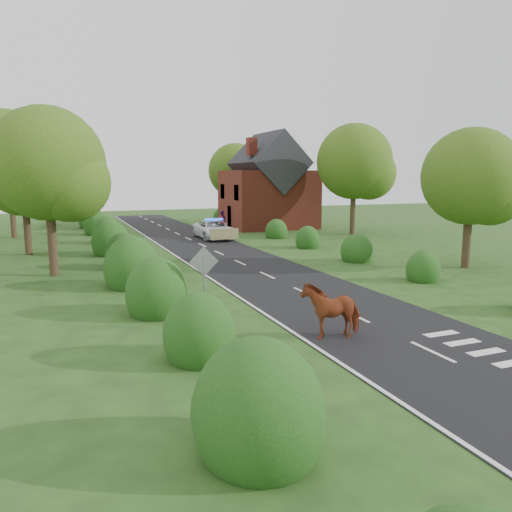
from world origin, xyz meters
name	(u,v)px	position (x,y,z in m)	size (l,w,h in m)	color
ground	(355,316)	(0.00, 0.00, 0.00)	(120.00, 120.00, 0.00)	#253F19
road	(224,255)	(0.00, 15.00, 0.01)	(6.00, 70.00, 0.02)	black
road_markings	(209,262)	(-1.60, 12.93, 0.03)	(4.96, 70.00, 0.01)	white
hedgerow_left	(125,258)	(-6.51, 11.69, 0.75)	(2.75, 50.41, 3.00)	#1C411A
hedgerow_right	(346,249)	(6.60, 11.21, 0.55)	(2.10, 45.78, 2.10)	#1C411A
tree_left_a	(53,169)	(-9.75, 11.86, 5.34)	(5.74, 5.60, 8.38)	#332316
tree_left_b	(28,175)	(-11.25, 19.86, 5.04)	(5.74, 5.60, 8.07)	#332316
tree_left_c	(12,156)	(-12.70, 29.83, 6.53)	(6.97, 6.80, 10.22)	#332316
tree_left_d	(48,169)	(-10.23, 39.85, 5.64)	(6.15, 6.00, 8.89)	#332316
tree_right_a	(476,181)	(11.23, 5.87, 4.74)	(5.33, 5.20, 7.56)	#332316
tree_right_b	(358,165)	(14.29, 21.84, 5.94)	(6.56, 6.40, 9.40)	#332316
tree_right_c	(238,173)	(9.27, 37.85, 5.34)	(6.15, 6.00, 8.58)	#332316
road_sign	(204,271)	(-5.00, 2.00, 1.65)	(1.06, 0.08, 2.53)	gray
house	(268,189)	(9.49, 30.00, 3.79)	(8.00, 7.40, 9.17)	maroon
cow	(331,313)	(-1.92, -1.58, 0.72)	(1.07, 2.03, 1.44)	maroon
police_van	(214,229)	(1.96, 23.43, 0.75)	(2.49, 5.42, 1.64)	silver
pedestrian_red	(221,225)	(3.47, 26.42, 0.79)	(0.58, 0.38, 1.58)	maroon
pedestrian_purple	(222,220)	(4.64, 29.66, 0.89)	(0.86, 0.67, 1.78)	#5B1B77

